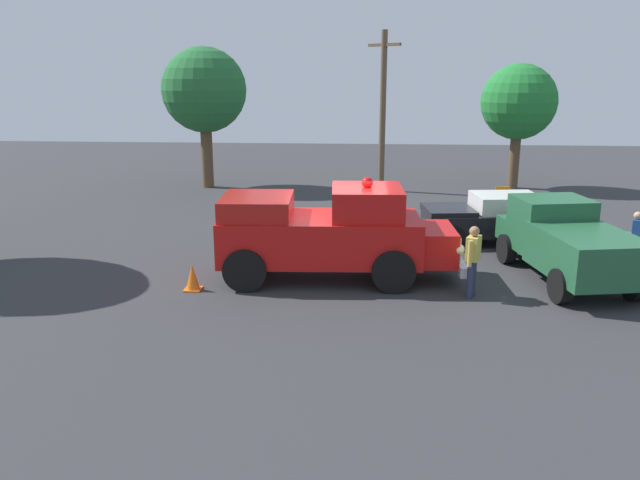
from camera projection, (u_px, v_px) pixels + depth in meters
ground_plane at (336, 272)px, 16.50m from camera, size 60.00×60.00×0.00m
vintage_fire_truck at (329, 232)px, 15.72m from camera, size 6.05×2.55×2.59m
classic_hot_rod at (494, 218)px, 19.31m from camera, size 4.55×2.38×1.46m
parked_pickup at (566, 241)px, 15.73m from camera, size 2.71×5.05×1.90m
lawn_chair_near_truck at (637, 236)px, 17.73m from camera, size 0.66×0.66×1.02m
lawn_chair_by_car at (502, 199)px, 22.96m from camera, size 0.55×0.54×1.02m
lawn_chair_spare at (397, 216)px, 20.21m from camera, size 0.50×0.52×1.02m
spectator_seated at (632, 232)px, 17.77m from camera, size 0.64×0.58×1.29m
spectator_standing at (473, 256)px, 14.50m from camera, size 0.41×0.63×1.68m
oak_tree_right at (519, 103)px, 27.41m from camera, size 3.24×3.24×5.39m
oak_tree_distant at (204, 91)px, 27.51m from camera, size 3.67×3.67×6.10m
utility_pole at (383, 109)px, 26.87m from camera, size 1.35×1.22×6.70m
traffic_cone at (193, 278)px, 15.10m from camera, size 0.40×0.40×0.64m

